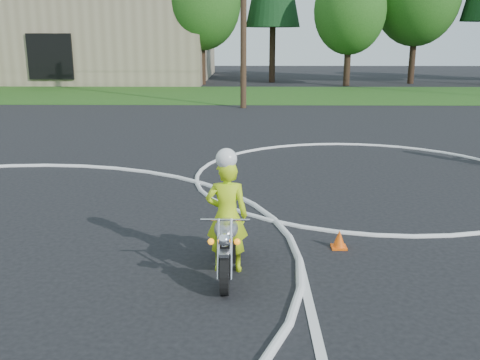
{
  "coord_description": "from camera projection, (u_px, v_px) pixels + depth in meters",
  "views": [
    {
      "loc": [
        5.22,
        -4.43,
        3.24
      ],
      "look_at": [
        5.1,
        3.58,
        1.1
      ],
      "focal_mm": 40.0,
      "sensor_mm": 36.0,
      "label": 1
    }
  ],
  "objects": [
    {
      "name": "grass_strip",
      "position": [
        159.0,
        94.0,
        31.27
      ],
      "size": [
        120.0,
        10.0,
        0.02
      ],
      "primitive_type": "cube",
      "color": "#1E4714",
      "rests_on": "ground"
    },
    {
      "name": "traffic_cones",
      "position": [
        39.0,
        309.0,
        6.31
      ],
      "size": [
        18.69,
        11.71,
        0.3
      ],
      "color": "#FF5A0D",
      "rests_on": "ground"
    },
    {
      "name": "course_markings",
      "position": [
        74.0,
        228.0,
        9.36
      ],
      "size": [
        19.05,
        19.05,
        0.12
      ],
      "color": "silver",
      "rests_on": "ground"
    },
    {
      "name": "rider_primary_grp",
      "position": [
        227.0,
        213.0,
        7.48
      ],
      "size": [
        0.6,
        0.39,
        1.8
      ],
      "rotation": [
        0.0,
        0.0,
        -0.01
      ],
      "color": "#BDE317",
      "rests_on": "ground"
    },
    {
      "name": "primary_motorcycle",
      "position": [
        227.0,
        243.0,
        7.46
      ],
      "size": [
        0.64,
        1.84,
        0.97
      ],
      "rotation": [
        0.0,
        0.0,
        -0.01
      ],
      "color": "black",
      "rests_on": "ground"
    }
  ]
}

